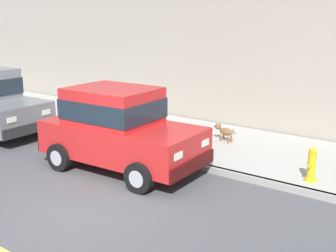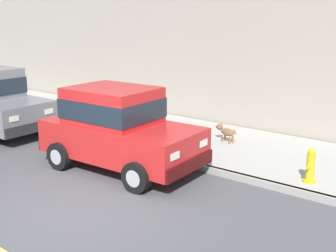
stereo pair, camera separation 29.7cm
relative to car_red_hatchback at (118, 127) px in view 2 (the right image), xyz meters
name	(u,v)px [view 2 (the right image)]	position (x,y,z in m)	size (l,w,h in m)	color
ground_plane	(75,212)	(-2.16, -1.00, -0.98)	(80.00, 80.00, 0.00)	#4C4C4F
curb	(180,162)	(1.04, -1.00, -0.91)	(0.16, 64.00, 0.14)	gray
sidewalk	(220,145)	(2.84, -1.00, -0.91)	(3.60, 64.00, 0.14)	#A8A59E
car_red_hatchback	(118,127)	(0.00, 0.00, 0.00)	(2.06, 3.86, 1.88)	red
dog_brown	(226,131)	(2.97, -1.09, -0.55)	(0.29, 0.75, 0.49)	brown
fire_hydrant	(310,167)	(1.49, -3.95, -0.50)	(0.34, 0.24, 0.72)	gold
building_facade	(132,47)	(4.94, 4.05, 1.34)	(0.50, 20.00, 4.63)	#9E9384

